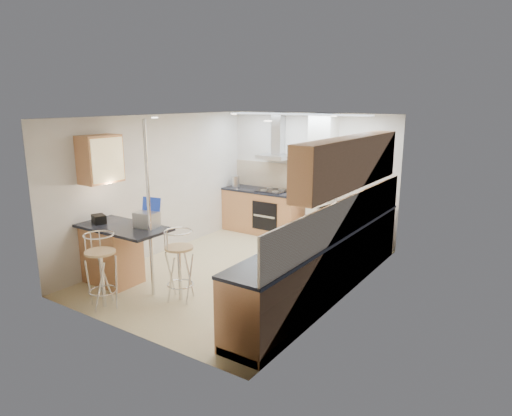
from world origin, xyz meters
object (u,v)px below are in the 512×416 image
Objects in this scene: bar_stool_end at (180,265)px; laptop at (147,220)px; bar_stool_near at (102,271)px; microwave at (337,216)px; bread_bin at (287,251)px.

laptop is at bearing 128.67° from bar_stool_end.
laptop reaches higher than bar_stool_near.
microwave is 1.47× the size of bread_bin.
bar_stool_end is at bearing 50.46° from bar_stool_near.
bar_stool_near is (-0.03, -0.82, -0.53)m from laptop.
laptop is 0.88m from bar_stool_end.
laptop is at bearing 136.70° from microwave.
bar_stool_end is (0.69, -0.08, -0.54)m from laptop.
microwave is 2.80m from laptop.
microwave is at bearing 77.26° from bread_bin.
microwave reaches higher than bar_stool_end.
microwave is at bearing 25.46° from laptop.
laptop reaches higher than bar_stool_end.
bread_bin is (2.34, 0.01, -0.04)m from laptop.
bread_bin reaches higher than bar_stool_near.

